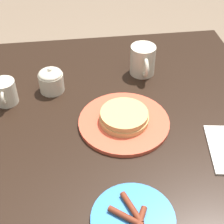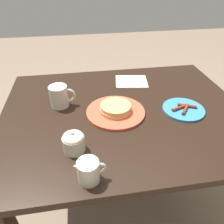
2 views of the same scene
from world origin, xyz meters
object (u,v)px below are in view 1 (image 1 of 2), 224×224
Objects in this scene: side_plate_bacon at (133,218)px; sugar_bowl at (51,80)px; coffee_mug at (143,60)px; creamer_pitcher at (5,91)px; pancake_plate at (124,120)px.

side_plate_bacon is 2.19× the size of sugar_bowl.
creamer_pitcher is (0.10, -0.45, -0.01)m from coffee_mug.
side_plate_bacon is 0.56m from creamer_pitcher.
pancake_plate is 0.28m from sugar_bowl.
creamer_pitcher is 0.15m from sugar_bowl.
coffee_mug is at bearing 100.44° from sugar_bowl.
side_plate_bacon is at bearing 19.50° from sugar_bowl.
creamer_pitcher is (-0.46, -0.32, 0.03)m from side_plate_bacon.
creamer_pitcher is at bearing -112.95° from pancake_plate.
sugar_bowl reaches higher than creamer_pitcher.
sugar_bowl is (-0.04, 0.14, -0.00)m from creamer_pitcher.
coffee_mug reaches higher than sugar_bowl.
sugar_bowl is (-0.19, -0.21, 0.03)m from pancake_plate.
sugar_bowl is (-0.50, -0.18, 0.03)m from side_plate_bacon.
coffee_mug is (-0.56, 0.13, 0.05)m from side_plate_bacon.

